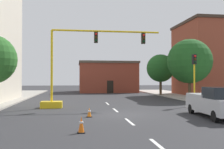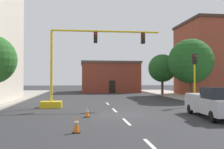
% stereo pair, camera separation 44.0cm
% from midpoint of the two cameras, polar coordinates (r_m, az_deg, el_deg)
% --- Properties ---
extents(ground_plane, '(160.00, 160.00, 0.00)m').
position_cam_midpoint_polar(ground_plane, '(18.07, 2.29, -8.93)').
color(ground_plane, '#2D2D30').
extents(sidewalk_right, '(6.00, 56.00, 0.14)m').
position_cam_midpoint_polar(sidewalk_right, '(29.76, 23.30, -5.58)').
color(sidewalk_right, '#B2ADA3').
rests_on(sidewalk_right, ground_plane).
extents(lane_stripe_seg_1, '(0.16, 2.40, 0.01)m').
position_cam_midpoint_polar(lane_stripe_seg_1, '(9.92, 10.35, -15.56)').
color(lane_stripe_seg_1, silver).
rests_on(lane_stripe_seg_1, ground_plane).
extents(lane_stripe_seg_2, '(0.16, 2.40, 0.01)m').
position_cam_midpoint_polar(lane_stripe_seg_2, '(15.15, 4.11, -10.47)').
color(lane_stripe_seg_2, silver).
rests_on(lane_stripe_seg_2, ground_plane).
extents(lane_stripe_seg_3, '(0.16, 2.40, 0.01)m').
position_cam_midpoint_polar(lane_stripe_seg_3, '(20.52, 1.18, -7.97)').
color(lane_stripe_seg_3, silver).
rests_on(lane_stripe_seg_3, ground_plane).
extents(lane_stripe_seg_4, '(0.16, 2.40, 0.01)m').
position_cam_midpoint_polar(lane_stripe_seg_4, '(25.95, -0.52, -6.50)').
color(lane_stripe_seg_4, silver).
rests_on(lane_stripe_seg_4, ground_plane).
extents(building_brick_center, '(10.71, 9.95, 5.67)m').
position_cam_midpoint_polar(building_brick_center, '(49.13, -0.38, -0.57)').
color(building_brick_center, brown).
rests_on(building_brick_center, ground_plane).
extents(building_row_right, '(11.89, 9.78, 10.98)m').
position_cam_midpoint_polar(building_row_right, '(41.95, 23.61, 3.21)').
color(building_row_right, brown).
rests_on(building_row_right, ground_plane).
extents(traffic_signal_gantry, '(10.48, 1.20, 6.83)m').
position_cam_midpoint_polar(traffic_signal_gantry, '(22.61, -9.26, -1.40)').
color(traffic_signal_gantry, yellow).
rests_on(traffic_signal_gantry, ground_plane).
extents(traffic_light_pole_right, '(0.32, 0.47, 4.80)m').
position_cam_midpoint_polar(traffic_light_pole_right, '(24.92, 18.44, 1.44)').
color(traffic_light_pole_right, yellow).
rests_on(traffic_light_pole_right, ground_plane).
extents(tree_right_far, '(4.12, 4.12, 6.15)m').
position_cam_midpoint_polar(tree_right_far, '(38.63, 11.48, 1.38)').
color(tree_right_far, '#4C3823').
rests_on(tree_right_far, ground_plane).
extents(tree_right_mid, '(5.23, 5.23, 7.19)m').
position_cam_midpoint_polar(tree_right_mid, '(31.36, 17.55, 2.85)').
color(tree_right_mid, '#4C3823').
rests_on(tree_right_mid, ground_plane).
extents(pickup_truck_silver, '(2.38, 5.53, 1.99)m').
position_cam_midpoint_polar(pickup_truck_silver, '(17.85, 22.52, -5.81)').
color(pickup_truck_silver, '#BCBCC1').
rests_on(pickup_truck_silver, ground_plane).
extents(traffic_cone_roadside_a, '(0.36, 0.36, 0.62)m').
position_cam_midpoint_polar(traffic_cone_roadside_a, '(16.94, -4.82, -8.43)').
color(traffic_cone_roadside_a, black).
rests_on(traffic_cone_roadside_a, ground_plane).
extents(traffic_cone_roadside_b, '(0.36, 0.36, 0.78)m').
position_cam_midpoint_polar(traffic_cone_roadside_b, '(12.13, -6.91, -11.04)').
color(traffic_cone_roadside_b, black).
rests_on(traffic_cone_roadside_b, ground_plane).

